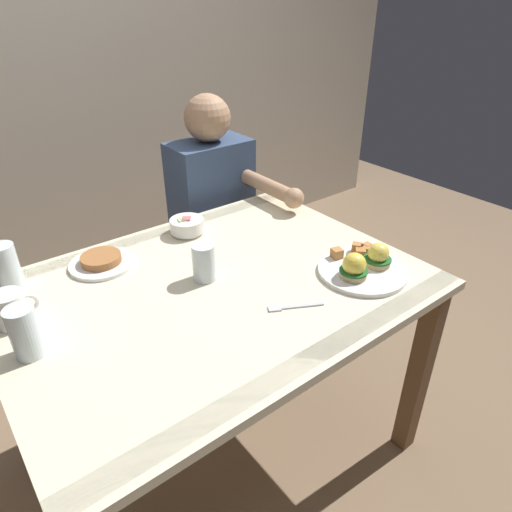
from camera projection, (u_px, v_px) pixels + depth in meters
ground_plane at (223, 447)px, 1.71m from camera, size 6.00×6.00×0.00m
back_wall at (27, 38)px, 2.08m from camera, size 4.80×0.10×2.60m
dining_table at (216, 313)px, 1.39m from camera, size 1.20×0.90×0.74m
eggs_benedict_plate at (363, 266)px, 1.38m from camera, size 0.27×0.27×0.09m
fruit_bowl at (187, 226)px, 1.61m from camera, size 0.12×0.12×0.06m
coffee_mug at (11, 308)px, 1.16m from camera, size 0.11×0.08×0.09m
fork at (292, 307)px, 1.24m from camera, size 0.15×0.09×0.00m
water_glass_near at (7, 268)px, 1.31m from camera, size 0.07×0.07×0.13m
water_glass_far at (204, 264)px, 1.34m from camera, size 0.07×0.07×0.12m
water_glass_extra at (26, 335)px, 1.05m from camera, size 0.07×0.07×0.13m
side_plate at (102, 261)px, 1.43m from camera, size 0.20×0.20×0.04m
diner_person at (216, 210)px, 2.01m from camera, size 0.34×0.54×1.14m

